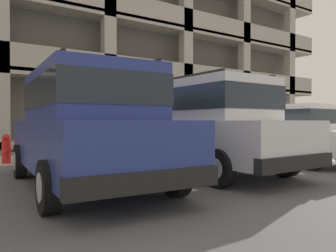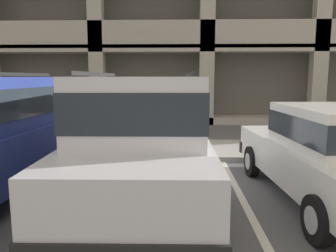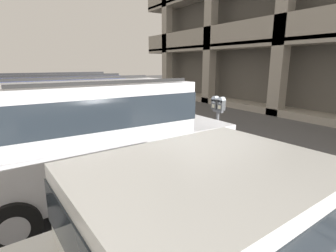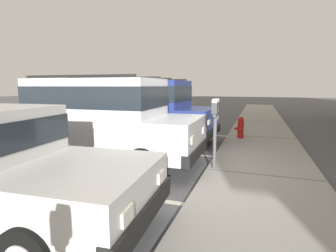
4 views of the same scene
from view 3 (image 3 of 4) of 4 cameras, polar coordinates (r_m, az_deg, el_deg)
name	(u,v)px [view 3 (image 3 of 4)]	position (r m, az deg, el deg)	size (l,w,h in m)	color
ground_plane	(207,169)	(6.07, 8.43, -9.19)	(80.00, 80.00, 0.10)	#565659
sidewalk	(247,154)	(6.90, 16.75, -5.82)	(40.00, 2.20, 0.12)	#9E9B93
parking_stall_lines	(199,217)	(4.25, 6.72, -18.99)	(11.79, 4.80, 0.01)	silver
silver_suv	(99,134)	(4.67, -14.70, -1.69)	(2.07, 4.81, 2.03)	silver
red_sedan	(63,111)	(7.19, -21.91, 3.02)	(2.22, 4.88, 2.03)	navy
dark_hatchback	(221,239)	(2.48, 11.44, -22.91)	(2.04, 4.58, 1.54)	silver
parking_meter_near	(218,113)	(6.01, 10.80, 2.88)	(0.35, 0.12, 1.44)	#595B60
fire_hydrant	(154,117)	(9.13, -3.13, 2.06)	(0.30, 0.30, 0.70)	red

